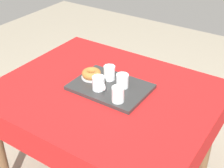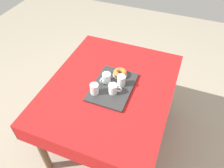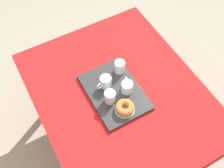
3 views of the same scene
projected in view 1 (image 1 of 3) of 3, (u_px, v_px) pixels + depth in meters
The scene contains 8 objects.
dining_table at pixel (106, 103), 1.91m from camera, with size 1.27×1.03×0.76m.
serving_tray at pixel (110, 87), 1.87m from camera, with size 0.45×0.32×0.02m, color #2D2D2D.
tea_mug_left at pixel (99, 84), 1.81m from camera, with size 0.11×0.07×0.08m.
tea_mug_right at pixel (122, 81), 1.83m from camera, with size 0.07×0.11×0.08m.
water_glass_near at pixel (109, 74), 1.90m from camera, with size 0.07×0.07×0.09m.
water_glass_far at pixel (118, 95), 1.71m from camera, with size 0.07×0.07×0.09m.
donut_plate_left at pixel (92, 77), 1.94m from camera, with size 0.12×0.12×0.01m, color silver.
sugar_donut_left at pixel (91, 73), 1.92m from camera, with size 0.12×0.12×0.04m, color #A3662D.
Camera 1 is at (-0.89, 1.28, 1.77)m, focal length 50.78 mm.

